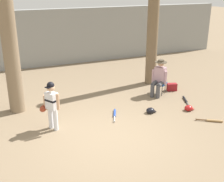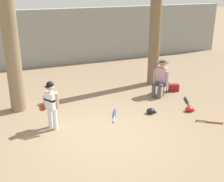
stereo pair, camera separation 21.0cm
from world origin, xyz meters
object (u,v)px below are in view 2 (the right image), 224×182
object	(u,v)px
folding_stool	(161,84)
bat_wood_tan	(213,122)
young_ballplayer	(51,102)
seated_spectator	(161,77)
bat_blue_youth	(115,114)
batting_helmet_black	(151,111)
handbag_beside_stool	(174,88)
batting_helmet_red	(189,109)
bat_black_composite	(187,101)
tree_behind_spectator	(155,24)
tree_near_player	(11,42)

from	to	relation	value
folding_stool	bat_wood_tan	xyz separation A→B (m)	(0.20, -2.42, -0.33)
young_ballplayer	seated_spectator	bearing A→B (deg)	14.99
bat_blue_youth	batting_helmet_black	bearing A→B (deg)	-15.56
young_ballplayer	handbag_beside_stool	world-z (taller)	young_ballplayer
bat_wood_tan	batting_helmet_red	world-z (taller)	batting_helmet_red
bat_wood_tan	batting_helmet_black	size ratio (longest dim) A/B	2.10
bat_black_composite	bat_blue_youth	bearing A→B (deg)	-178.60
folding_stool	seated_spectator	distance (m)	0.29
folding_stool	batting_helmet_red	bearing A→B (deg)	-87.64
bat_blue_youth	batting_helmet_red	world-z (taller)	batting_helmet_red
young_ballplayer	batting_helmet_red	bearing A→B (deg)	-6.52
tree_behind_spectator	batting_helmet_red	xyz separation A→B (m)	(-0.24, -2.68, -2.12)
handbag_beside_stool	bat_black_composite	world-z (taller)	handbag_beside_stool
tree_behind_spectator	handbag_beside_stool	size ratio (longest dim) A/B	14.99
tree_near_player	young_ballplayer	distance (m)	2.17
seated_spectator	batting_helmet_black	size ratio (longest dim) A/B	4.02
handbag_beside_stool	batting_helmet_red	size ratio (longest dim) A/B	1.14
folding_stool	bat_blue_youth	size ratio (longest dim) A/B	0.77
handbag_beside_stool	bat_wood_tan	world-z (taller)	handbag_beside_stool
handbag_beside_stool	folding_stool	bearing A→B (deg)	-170.94
seated_spectator	bat_wood_tan	bearing A→B (deg)	-83.21
folding_stool	bat_black_composite	xyz separation A→B (m)	(0.43, -0.90, -0.33)
handbag_beside_stool	batting_helmet_red	distance (m)	1.72
handbag_beside_stool	bat_wood_tan	size ratio (longest dim) A/B	0.54
young_ballplayer	seated_spectator	distance (m)	3.99
tree_behind_spectator	folding_stool	bearing A→B (deg)	-104.96
bat_wood_tan	tree_behind_spectator	bearing A→B (deg)	88.40
bat_wood_tan	batting_helmet_black	world-z (taller)	batting_helmet_black
bat_black_composite	young_ballplayer	bearing A→B (deg)	-177.47
bat_black_composite	batting_helmet_red	xyz separation A→B (m)	(-0.37, -0.65, 0.04)
young_ballplayer	handbag_beside_stool	size ratio (longest dim) A/B	3.84
folding_stool	bat_wood_tan	size ratio (longest dim) A/B	0.89
young_ballplayer	seated_spectator	size ratio (longest dim) A/B	1.09
tree_behind_spectator	bat_black_composite	world-z (taller)	tree_behind_spectator
seated_spectator	handbag_beside_stool	world-z (taller)	seated_spectator
tree_behind_spectator	seated_spectator	xyz separation A→B (m)	(-0.38, -1.19, -1.56)
young_ballplayer	batting_helmet_black	xyz separation A→B (m)	(2.85, -0.16, -0.67)
batting_helmet_red	batting_helmet_black	size ratio (longest dim) A/B	1.00
handbag_beside_stool	batting_helmet_black	size ratio (longest dim) A/B	1.14
bat_black_composite	batting_helmet_red	bearing A→B (deg)	-119.47
bat_blue_youth	batting_helmet_red	xyz separation A→B (m)	(2.17, -0.59, 0.04)
bat_black_composite	batting_helmet_red	size ratio (longest dim) A/B	2.39
handbag_beside_stool	bat_black_composite	xyz separation A→B (m)	(-0.14, -0.99, -0.10)
young_ballplayer	batting_helmet_red	distance (m)	4.07
young_ballplayer	bat_black_composite	size ratio (longest dim) A/B	1.83
bat_black_composite	bat_blue_youth	world-z (taller)	same
bat_wood_tan	handbag_beside_stool	bearing A→B (deg)	81.58
tree_near_player	handbag_beside_stool	world-z (taller)	tree_near_player
bat_blue_youth	batting_helmet_black	xyz separation A→B (m)	(1.03, -0.29, 0.04)
young_ballplayer	bat_blue_youth	world-z (taller)	young_ballplayer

